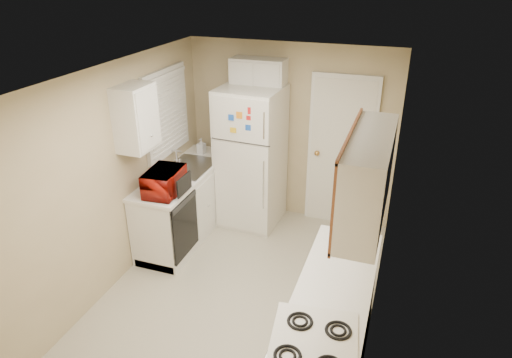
% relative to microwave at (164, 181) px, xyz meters
% --- Properties ---
extents(floor, '(3.80, 3.80, 0.00)m').
position_rel_microwave_xyz_m(floor, '(1.03, -0.30, -1.05)').
color(floor, beige).
rests_on(floor, ground).
extents(ceiling, '(3.80, 3.80, 0.00)m').
position_rel_microwave_xyz_m(ceiling, '(1.03, -0.30, 1.35)').
color(ceiling, white).
rests_on(ceiling, floor).
extents(wall_left, '(3.80, 3.80, 0.00)m').
position_rel_microwave_xyz_m(wall_left, '(-0.37, -0.30, 0.15)').
color(wall_left, tan).
rests_on(wall_left, floor).
extents(wall_right, '(3.80, 3.80, 0.00)m').
position_rel_microwave_xyz_m(wall_right, '(2.43, -0.30, 0.15)').
color(wall_right, tan).
rests_on(wall_right, floor).
extents(wall_back, '(2.80, 2.80, 0.00)m').
position_rel_microwave_xyz_m(wall_back, '(1.03, 1.60, 0.15)').
color(wall_back, tan).
rests_on(wall_back, floor).
extents(wall_front, '(2.80, 2.80, 0.00)m').
position_rel_microwave_xyz_m(wall_front, '(1.03, -2.20, 0.15)').
color(wall_front, tan).
rests_on(wall_front, floor).
extents(left_counter, '(0.60, 1.80, 0.90)m').
position_rel_microwave_xyz_m(left_counter, '(-0.07, 0.60, -0.60)').
color(left_counter, silver).
rests_on(left_counter, floor).
extents(dishwasher, '(0.03, 0.58, 0.72)m').
position_rel_microwave_xyz_m(dishwasher, '(0.22, -0.00, -0.56)').
color(dishwasher, black).
rests_on(dishwasher, floor).
extents(sink, '(0.54, 0.74, 0.16)m').
position_rel_microwave_xyz_m(sink, '(-0.07, 0.75, -0.19)').
color(sink, gray).
rests_on(sink, left_counter).
extents(microwave, '(0.54, 0.33, 0.34)m').
position_rel_microwave_xyz_m(microwave, '(0.00, 0.00, 0.00)').
color(microwave, '#981208').
rests_on(microwave, left_counter).
extents(soap_bottle, '(0.11, 0.11, 0.22)m').
position_rel_microwave_xyz_m(soap_bottle, '(-0.12, 1.22, -0.05)').
color(soap_bottle, white).
rests_on(soap_bottle, left_counter).
extents(window_blinds, '(0.10, 0.98, 1.08)m').
position_rel_microwave_xyz_m(window_blinds, '(-0.33, 0.75, 0.55)').
color(window_blinds, silver).
rests_on(window_blinds, wall_left).
extents(upper_cabinet_left, '(0.30, 0.45, 0.70)m').
position_rel_microwave_xyz_m(upper_cabinet_left, '(-0.22, -0.08, 0.75)').
color(upper_cabinet_left, silver).
rests_on(upper_cabinet_left, wall_left).
extents(refrigerator, '(0.82, 0.80, 1.89)m').
position_rel_microwave_xyz_m(refrigerator, '(0.61, 1.21, -0.11)').
color(refrigerator, silver).
rests_on(refrigerator, floor).
extents(cabinet_over_fridge, '(0.70, 0.30, 0.40)m').
position_rel_microwave_xyz_m(cabinet_over_fridge, '(0.63, 1.45, 0.95)').
color(cabinet_over_fridge, silver).
rests_on(cabinet_over_fridge, wall_back).
extents(interior_door, '(0.86, 0.06, 2.08)m').
position_rel_microwave_xyz_m(interior_door, '(1.73, 1.56, -0.03)').
color(interior_door, silver).
rests_on(interior_door, floor).
extents(right_counter, '(0.60, 2.00, 0.90)m').
position_rel_microwave_xyz_m(right_counter, '(2.13, -1.10, -0.60)').
color(right_counter, silver).
rests_on(right_counter, floor).
extents(upper_cabinet_right, '(0.30, 1.20, 0.70)m').
position_rel_microwave_xyz_m(upper_cabinet_right, '(2.28, -0.80, 0.75)').
color(upper_cabinet_right, silver).
rests_on(upper_cabinet_right, wall_right).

